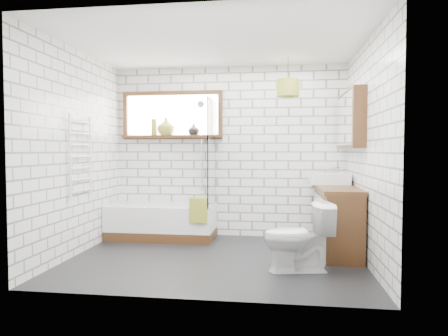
# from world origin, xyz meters

# --- Properties ---
(floor) EXTENTS (3.40, 2.60, 0.01)m
(floor) POSITION_xyz_m (0.00, 0.00, -0.01)
(floor) COLOR black
(floor) RESTS_ON ground
(ceiling) EXTENTS (3.40, 2.60, 0.01)m
(ceiling) POSITION_xyz_m (0.00, 0.00, 2.50)
(ceiling) COLOR white
(ceiling) RESTS_ON ground
(wall_back) EXTENTS (3.40, 0.01, 2.50)m
(wall_back) POSITION_xyz_m (0.00, 1.30, 1.25)
(wall_back) COLOR white
(wall_back) RESTS_ON ground
(wall_front) EXTENTS (3.40, 0.01, 2.50)m
(wall_front) POSITION_xyz_m (0.00, -1.30, 1.25)
(wall_front) COLOR white
(wall_front) RESTS_ON ground
(wall_left) EXTENTS (0.01, 2.60, 2.50)m
(wall_left) POSITION_xyz_m (-1.70, 0.00, 1.25)
(wall_left) COLOR white
(wall_left) RESTS_ON ground
(wall_right) EXTENTS (0.01, 2.60, 2.50)m
(wall_right) POSITION_xyz_m (1.70, 0.00, 1.25)
(wall_right) COLOR white
(wall_right) RESTS_ON ground
(window) EXTENTS (1.52, 0.16, 0.68)m
(window) POSITION_xyz_m (-0.85, 1.26, 1.80)
(window) COLOR #361E0F
(window) RESTS_ON wall_back
(towel_radiator) EXTENTS (0.06, 0.52, 1.00)m
(towel_radiator) POSITION_xyz_m (-1.66, 0.00, 1.20)
(towel_radiator) COLOR white
(towel_radiator) RESTS_ON wall_left
(mirror_cabinet) EXTENTS (0.16, 1.20, 0.70)m
(mirror_cabinet) POSITION_xyz_m (1.62, 0.60, 1.65)
(mirror_cabinet) COLOR #361E0F
(mirror_cabinet) RESTS_ON wall_right
(shower_riser) EXTENTS (0.02, 0.02, 1.30)m
(shower_riser) POSITION_xyz_m (-0.40, 1.26, 1.35)
(shower_riser) COLOR silver
(shower_riser) RESTS_ON wall_back
(bathtub) EXTENTS (1.52, 0.67, 0.49)m
(bathtub) POSITION_xyz_m (-0.93, 0.97, 0.25)
(bathtub) COLOR white
(bathtub) RESTS_ON floor
(shower_screen) EXTENTS (0.02, 0.72, 1.50)m
(shower_screen) POSITION_xyz_m (-0.19, 0.97, 1.24)
(shower_screen) COLOR white
(shower_screen) RESTS_ON bathtub
(towel_green) EXTENTS (0.24, 0.07, 0.33)m
(towel_green) POSITION_xyz_m (-0.32, 0.63, 0.47)
(towel_green) COLOR olive
(towel_green) RESTS_ON bathtub
(towel_beige) EXTENTS (0.18, 0.05, 0.24)m
(towel_beige) POSITION_xyz_m (-0.32, 0.63, 0.47)
(towel_beige) COLOR tan
(towel_beige) RESTS_ON bathtub
(vanity) EXTENTS (0.46, 1.44, 0.82)m
(vanity) POSITION_xyz_m (1.47, 0.57, 0.41)
(vanity) COLOR #361E0F
(vanity) RESTS_ON floor
(basin) EXTENTS (0.52, 0.45, 0.15)m
(basin) POSITION_xyz_m (1.41, 0.92, 0.90)
(basin) COLOR white
(basin) RESTS_ON vanity
(tap) EXTENTS (0.04, 0.04, 0.18)m
(tap) POSITION_xyz_m (1.57, 0.92, 0.96)
(tap) COLOR silver
(tap) RESTS_ON vanity
(toilet) EXTENTS (0.53, 0.77, 0.72)m
(toilet) POSITION_xyz_m (0.94, -0.36, 0.36)
(toilet) COLOR white
(toilet) RESTS_ON floor
(vase_olive) EXTENTS (0.28, 0.28, 0.27)m
(vase_olive) POSITION_xyz_m (-0.94, 1.23, 1.61)
(vase_olive) COLOR olive
(vase_olive) RESTS_ON window
(vase_dark) EXTENTS (0.19, 0.19, 0.17)m
(vase_dark) POSITION_xyz_m (-0.52, 1.23, 1.57)
(vase_dark) COLOR black
(vase_dark) RESTS_ON window
(bottle) EXTENTS (0.10, 0.10, 0.24)m
(bottle) POSITION_xyz_m (-1.12, 1.23, 1.60)
(bottle) COLOR olive
(bottle) RESTS_ON window
(pendant) EXTENTS (0.30, 0.30, 0.22)m
(pendant) POSITION_xyz_m (0.85, 0.80, 2.10)
(pendant) COLOR olive
(pendant) RESTS_ON ceiling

